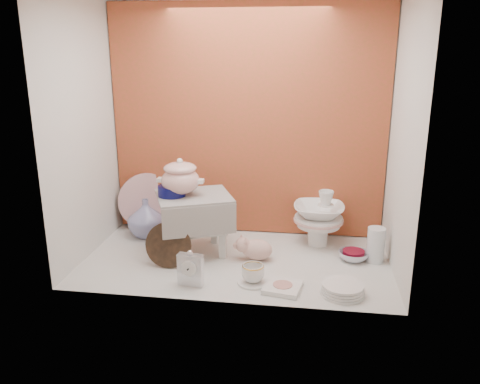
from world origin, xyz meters
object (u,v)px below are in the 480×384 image
object	(u,v)px
dinner_plate_stack	(343,289)
crystal_bowl	(353,256)
soup_tureen	(180,177)
floral_platter	(147,201)
gold_rim_teacup	(253,273)
mantel_clock	(191,268)
porcelain_tower	(319,218)
blue_white_vase	(146,218)
plush_pig	(257,249)
step_stool	(195,224)

from	to	relation	value
dinner_plate_stack	crystal_bowl	size ratio (longest dim) A/B	1.28
soup_tureen	floral_platter	distance (m)	0.59
soup_tureen	gold_rim_teacup	world-z (taller)	soup_tureen
mantel_clock	crystal_bowl	bearing A→B (deg)	35.29
floral_platter	porcelain_tower	world-z (taller)	floral_platter
blue_white_vase	plush_pig	distance (m)	0.82
step_stool	blue_white_vase	world-z (taller)	step_stool
step_stool	blue_white_vase	distance (m)	0.45
blue_white_vase	mantel_clock	xyz separation A→B (m)	(0.46, -0.65, -0.03)
dinner_plate_stack	porcelain_tower	bearing A→B (deg)	100.65
blue_white_vase	mantel_clock	size ratio (longest dim) A/B	1.30
soup_tureen	porcelain_tower	world-z (taller)	soup_tureen
mantel_clock	gold_rim_teacup	bearing A→B (deg)	20.18
mantel_clock	dinner_plate_stack	size ratio (longest dim) A/B	0.88
floral_platter	porcelain_tower	xyz separation A→B (m)	(1.17, -0.13, -0.02)
step_stool	porcelain_tower	distance (m)	0.79
plush_pig	gold_rim_teacup	world-z (taller)	plush_pig
soup_tureen	plush_pig	size ratio (longest dim) A/B	1.16
mantel_clock	plush_pig	bearing A→B (deg)	58.00
blue_white_vase	crystal_bowl	bearing A→B (deg)	-8.29
floral_platter	plush_pig	size ratio (longest dim) A/B	1.71
blue_white_vase	porcelain_tower	size ratio (longest dim) A/B	0.71
soup_tureen	dinner_plate_stack	bearing A→B (deg)	-23.05
dinner_plate_stack	gold_rim_teacup	bearing A→B (deg)	173.15
floral_platter	crystal_bowl	size ratio (longest dim) A/B	2.23
mantel_clock	dinner_plate_stack	xyz separation A→B (m)	(0.79, 0.01, -0.07)
plush_pig	dinner_plate_stack	xyz separation A→B (m)	(0.48, -0.36, -0.04)
mantel_clock	porcelain_tower	distance (m)	0.95
porcelain_tower	floral_platter	bearing A→B (deg)	173.77
floral_platter	gold_rim_teacup	distance (m)	1.11
blue_white_vase	crystal_bowl	size ratio (longest dim) A/B	1.46
mantel_clock	soup_tureen	bearing A→B (deg)	118.40
dinner_plate_stack	porcelain_tower	size ratio (longest dim) A/B	0.62
porcelain_tower	crystal_bowl	bearing A→B (deg)	-45.75
blue_white_vase	dinner_plate_stack	size ratio (longest dim) A/B	1.14
gold_rim_teacup	porcelain_tower	distance (m)	0.70
step_stool	plush_pig	xyz separation A→B (m)	(0.39, -0.06, -0.12)
floral_platter	dinner_plate_stack	bearing A→B (deg)	-31.15
step_stool	floral_platter	distance (m)	0.56
floral_platter	porcelain_tower	bearing A→B (deg)	-6.23
step_stool	mantel_clock	distance (m)	0.44
soup_tureen	porcelain_tower	bearing A→B (deg)	16.95
step_stool	porcelain_tower	bearing A→B (deg)	-5.30
step_stool	crystal_bowl	size ratio (longest dim) A/B	2.43
step_stool	dinner_plate_stack	distance (m)	0.98
gold_rim_teacup	step_stool	bearing A→B (deg)	138.34
step_stool	soup_tureen	bearing A→B (deg)	165.11
floral_platter	dinner_plate_stack	distance (m)	1.52
gold_rim_teacup	dinner_plate_stack	distance (m)	0.47
gold_rim_teacup	dinner_plate_stack	xyz separation A→B (m)	(0.47, -0.06, -0.03)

